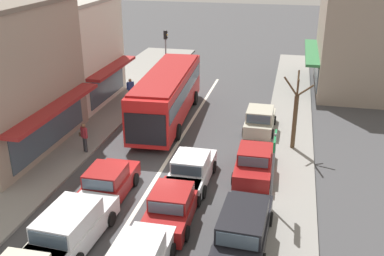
{
  "coord_description": "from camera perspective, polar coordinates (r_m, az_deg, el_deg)",
  "views": [
    {
      "loc": [
        6.04,
        -18.3,
        10.69
      ],
      "look_at": [
        0.93,
        4.11,
        1.2
      ],
      "focal_mm": 42.0,
      "sensor_mm": 36.0,
      "label": 1
    }
  ],
  "objects": [
    {
      "name": "sedan_queue_gap_filler",
      "position": [
        18.76,
        -2.54,
        -9.89
      ],
      "size": [
        1.98,
        4.24,
        1.47
      ],
      "color": "maroon",
      "rests_on": "ground"
    },
    {
      "name": "city_bus",
      "position": [
        28.68,
        -3.15,
        4.51
      ],
      "size": [
        3.17,
        10.98,
        3.23
      ],
      "color": "red",
      "rests_on": "ground"
    },
    {
      "name": "sedan_adjacent_lane_lead",
      "position": [
        21.47,
        -0.1,
        -5.41
      ],
      "size": [
        1.92,
        4.21,
        1.47
      ],
      "color": "silver",
      "rests_on": "ground"
    },
    {
      "name": "pedestrian_browsing_midblock",
      "position": [
        24.9,
        -13.54,
        -0.96
      ],
      "size": [
        0.61,
        0.49,
        1.63
      ],
      "color": "#333338",
      "rests_on": "sidewalk_left"
    },
    {
      "name": "kerb_right",
      "position": [
        26.52,
        12.11,
        -1.72
      ],
      "size": [
        2.8,
        44.0,
        0.12
      ],
      "primitive_type": "cube",
      "color": "gray",
      "rests_on": "ground"
    },
    {
      "name": "ground_plane",
      "position": [
        22.04,
        -4.77,
        -6.67
      ],
      "size": [
        140.0,
        140.0,
        0.0
      ],
      "primitive_type": "plane",
      "color": "#3F3F42"
    },
    {
      "name": "parked_wagon_kerb_front",
      "position": [
        17.46,
        6.56,
        -12.45
      ],
      "size": [
        2.06,
        4.56,
        1.58
      ],
      "color": "black",
      "rests_on": "ground"
    },
    {
      "name": "street_tree_right",
      "position": [
        25.0,
        12.96,
        1.57
      ],
      "size": [
        1.61,
        1.69,
        4.35
      ],
      "color": "brown",
      "rests_on": "ground"
    },
    {
      "name": "directional_road_sign",
      "position": [
        18.69,
        10.37,
        -3.35
      ],
      "size": [
        0.1,
        1.4,
        3.6
      ],
      "color": "gray",
      "rests_on": "ground"
    },
    {
      "name": "shopfront_mid_block",
      "position": [
        33.37,
        -16.79,
        9.28
      ],
      "size": [
        8.38,
        7.12,
        7.27
      ],
      "color": "silver",
      "rests_on": "ground"
    },
    {
      "name": "parked_sedan_kerb_second",
      "position": [
        22.43,
        7.91,
        -4.36
      ],
      "size": [
        1.95,
        4.23,
        1.47
      ],
      "color": "maroon",
      "rests_on": "ground"
    },
    {
      "name": "sidewalk_left",
      "position": [
        29.47,
        -13.97,
        0.61
      ],
      "size": [
        5.2,
        44.0,
        0.14
      ],
      "primitive_type": "cube",
      "color": "gray",
      "rests_on": "ground"
    },
    {
      "name": "sedan_behind_bus_mid",
      "position": [
        20.66,
        -10.7,
        -7.03
      ],
      "size": [
        1.94,
        4.22,
        1.47
      ],
      "color": "maroon",
      "rests_on": "ground"
    },
    {
      "name": "lane_centre_line",
      "position": [
        25.46,
        -2.09,
        -2.4
      ],
      "size": [
        0.2,
        28.0,
        0.01
      ],
      "primitive_type": "cube",
      "color": "silver",
      "rests_on": "ground"
    },
    {
      "name": "wagon_queue_far_back",
      "position": [
        17.97,
        -14.97,
        -12.04
      ],
      "size": [
        2.1,
        4.58,
        1.58
      ],
      "color": "silver",
      "rests_on": "ground"
    },
    {
      "name": "traffic_light_downstreet",
      "position": [
        37.12,
        -3.36,
        10.21
      ],
      "size": [
        0.33,
        0.24,
        4.2
      ],
      "color": "gray",
      "rests_on": "ground"
    },
    {
      "name": "building_right_far",
      "position": [
        37.38,
        21.43,
        11.0
      ],
      "size": [
        8.13,
        10.0,
        8.51
      ],
      "color": "gray",
      "rests_on": "ground"
    },
    {
      "name": "pedestrian_with_handbag_near",
      "position": [
        32.55,
        -7.8,
        5.02
      ],
      "size": [
        0.56,
        0.54,
        1.63
      ],
      "color": "#232838",
      "rests_on": "sidewalk_left"
    },
    {
      "name": "parked_hatchback_kerb_third",
      "position": [
        27.57,
        8.61,
        0.95
      ],
      "size": [
        1.85,
        3.72,
        1.54
      ],
      "color": "#B7B29E",
      "rests_on": "ground"
    }
  ]
}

